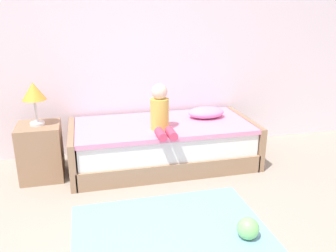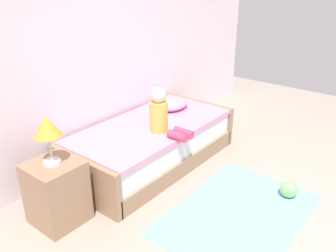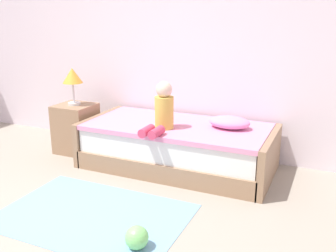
# 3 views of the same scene
# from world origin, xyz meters

# --- Properties ---
(wall_rear) EXTENTS (7.20, 0.10, 2.90)m
(wall_rear) POSITION_xyz_m (0.00, 2.60, 1.45)
(wall_rear) COLOR white
(wall_rear) RESTS_ON ground
(bed) EXTENTS (2.11, 1.00, 0.50)m
(bed) POSITION_xyz_m (0.64, 2.00, 0.25)
(bed) COLOR #997556
(bed) RESTS_ON ground
(nightstand) EXTENTS (0.44, 0.44, 0.60)m
(nightstand) POSITION_xyz_m (-0.71, 1.96, 0.30)
(nightstand) COLOR #997556
(nightstand) RESTS_ON ground
(table_lamp) EXTENTS (0.24, 0.24, 0.45)m
(table_lamp) POSITION_xyz_m (-0.71, 1.96, 0.94)
(table_lamp) COLOR silver
(table_lamp) RESTS_ON nightstand
(child_figure) EXTENTS (0.20, 0.51, 0.50)m
(child_figure) POSITION_xyz_m (0.56, 1.77, 0.70)
(child_figure) COLOR gold
(child_figure) RESTS_ON bed
(pillow) EXTENTS (0.44, 0.30, 0.13)m
(pillow) POSITION_xyz_m (1.19, 2.10, 0.56)
(pillow) COLOR #EA8CC6
(pillow) RESTS_ON bed
(toy_ball) EXTENTS (0.18, 0.18, 0.18)m
(toy_ball) POSITION_xyz_m (0.97, 0.44, 0.09)
(toy_ball) COLOR #7FD872
(toy_ball) RESTS_ON ground
(area_rug) EXTENTS (1.60, 1.10, 0.01)m
(area_rug) POSITION_xyz_m (0.39, 0.70, 0.00)
(area_rug) COLOR #7AA8CC
(area_rug) RESTS_ON ground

